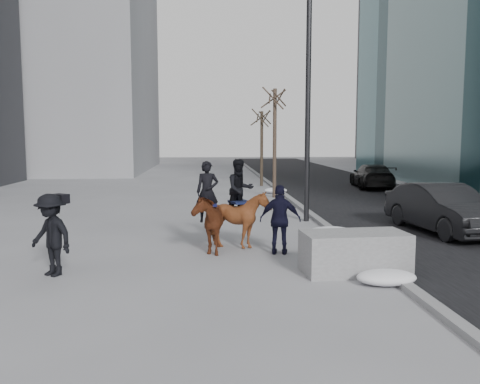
{
  "coord_description": "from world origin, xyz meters",
  "views": [
    {
      "loc": [
        -0.87,
        -12.0,
        2.96
      ],
      "look_at": [
        0.0,
        1.2,
        1.5
      ],
      "focal_mm": 38.0,
      "sensor_mm": 36.0,
      "label": 1
    }
  ],
  "objects": [
    {
      "name": "car_far",
      "position": [
        8.56,
        16.38,
        0.69
      ],
      "size": [
        2.49,
        4.95,
        1.38
      ],
      "primitive_type": "imported",
      "rotation": [
        0.0,
        0.0,
        3.02
      ],
      "color": "black",
      "rests_on": "ground"
    },
    {
      "name": "curb",
      "position": [
        3.0,
        10.0,
        0.06
      ],
      "size": [
        0.25,
        90.0,
        0.12
      ],
      "primitive_type": "cube",
      "color": "gray",
      "rests_on": "ground"
    },
    {
      "name": "snow_piles",
      "position": [
        2.7,
        4.23,
        0.16
      ],
      "size": [
        1.4,
        17.11,
        0.36
      ],
      "color": "silver",
      "rests_on": "ground"
    },
    {
      "name": "lamppost",
      "position": [
        2.6,
        5.26,
        4.99
      ],
      "size": [
        0.25,
        1.31,
        9.09
      ],
      "color": "black",
      "rests_on": "ground"
    },
    {
      "name": "tree_far",
      "position": [
        2.4,
        18.06,
        2.46
      ],
      "size": [
        1.2,
        1.2,
        4.91
      ],
      "primitive_type": null,
      "color": "#352B1F",
      "rests_on": "ground"
    },
    {
      "name": "tree_near",
      "position": [
        2.4,
        12.31,
        2.89
      ],
      "size": [
        1.2,
        1.2,
        5.79
      ],
      "primitive_type": null,
      "color": "#372C21",
      "rests_on": "ground"
    },
    {
      "name": "ground",
      "position": [
        0.0,
        0.0,
        0.0
      ],
      "size": [
        120.0,
        120.0,
        0.0
      ],
      "primitive_type": "plane",
      "color": "gray",
      "rests_on": "ground"
    },
    {
      "name": "camera_crew",
      "position": [
        -4.16,
        -1.19,
        0.89
      ],
      "size": [
        1.3,
        1.19,
        1.75
      ],
      "color": "black",
      "rests_on": "ground"
    },
    {
      "name": "mounted_right",
      "position": [
        0.01,
        1.26,
        0.95
      ],
      "size": [
        1.65,
        1.75,
        2.35
      ],
      "color": "#4D260F",
      "rests_on": "ground"
    },
    {
      "name": "planter",
      "position": [
        2.32,
        -1.4,
        0.45
      ],
      "size": [
        2.31,
        1.28,
        0.89
      ],
      "primitive_type": "cube",
      "rotation": [
        0.0,
        0.0,
        0.07
      ],
      "color": "gray",
      "rests_on": "ground"
    },
    {
      "name": "feeder",
      "position": [
        0.96,
        0.46,
        0.88
      ],
      "size": [
        1.09,
        0.95,
        1.75
      ],
      "color": "black",
      "rests_on": "ground"
    },
    {
      "name": "car_near",
      "position": [
        6.35,
        2.96,
        0.75
      ],
      "size": [
        2.16,
        4.74,
        1.51
      ],
      "primitive_type": "imported",
      "rotation": [
        0.0,
        0.0,
        0.13
      ],
      "color": "black",
      "rests_on": "ground"
    },
    {
      "name": "road",
      "position": [
        7.0,
        10.0,
        0.01
      ],
      "size": [
        8.0,
        90.0,
        0.01
      ],
      "primitive_type": "cube",
      "color": "black",
      "rests_on": "ground"
    },
    {
      "name": "mounted_left",
      "position": [
        -0.85,
        0.96,
        0.86
      ],
      "size": [
        0.83,
        1.8,
        2.32
      ],
      "color": "#4F240F",
      "rests_on": "ground"
    }
  ]
}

